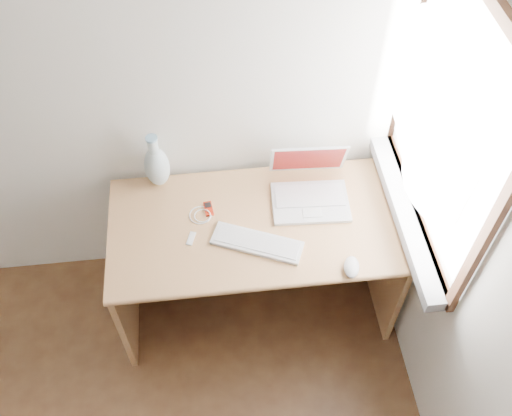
{
  "coord_description": "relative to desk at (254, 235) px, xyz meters",
  "views": [
    {
      "loc": [
        0.86,
        -0.18,
        2.78
      ],
      "look_at": [
        1.03,
        1.35,
        0.85
      ],
      "focal_mm": 40.0,
      "sensor_mm": 36.0,
      "label": 1
    }
  ],
  "objects": [
    {
      "name": "laptop",
      "position": [
        0.27,
        0.05,
        0.26
      ],
      "size": [
        0.37,
        0.31,
        0.24
      ],
      "rotation": [
        0.0,
        0.0,
        -0.06
      ],
      "color": "silver",
      "rests_on": "desk"
    },
    {
      "name": "external_keyboard",
      "position": [
        -0.01,
        -0.2,
        0.21
      ],
      "size": [
        0.42,
        0.27,
        0.02
      ],
      "rotation": [
        0.0,
        0.0,
        -0.4
      ],
      "color": "white",
      "rests_on": "desk"
    },
    {
      "name": "vase",
      "position": [
        -0.43,
        0.21,
        0.32
      ],
      "size": [
        0.12,
        0.12,
        0.3
      ],
      "color": "silver",
      "rests_on": "desk"
    },
    {
      "name": "mouse",
      "position": [
        0.38,
        -0.37,
        0.22
      ],
      "size": [
        0.09,
        0.12,
        0.04
      ],
      "primitive_type": "ellipsoid",
      "rotation": [
        0.0,
        0.0,
        -0.24
      ],
      "color": "silver",
      "rests_on": "desk"
    },
    {
      "name": "remote",
      "position": [
        -0.3,
        -0.14,
        0.2
      ],
      "size": [
        0.05,
        0.08,
        0.01
      ],
      "primitive_type": "cube",
      "rotation": [
        0.0,
        0.0,
        -0.33
      ],
      "color": "white",
      "rests_on": "desk"
    },
    {
      "name": "desk",
      "position": [
        0.0,
        0.0,
        0.0
      ],
      "size": [
        1.34,
        0.67,
        0.71
      ],
      "color": "tan",
      "rests_on": "floor"
    },
    {
      "name": "ipod",
      "position": [
        -0.21,
        0.02,
        0.21
      ],
      "size": [
        0.05,
        0.09,
        0.01
      ],
      "rotation": [
        0.0,
        0.0,
        0.11
      ],
      "color": "#A41E0B",
      "rests_on": "desk"
    },
    {
      "name": "cable_coil",
      "position": [
        -0.25,
        -0.01,
        0.2
      ],
      "size": [
        0.14,
        0.14,
        0.01
      ],
      "primitive_type": "torus",
      "rotation": [
        0.0,
        0.0,
        -0.42
      ],
      "color": "white",
      "rests_on": "desk"
    },
    {
      "name": "window",
      "position": [
        0.69,
        -0.16,
        0.77
      ],
      "size": [
        0.11,
        0.99,
        1.1
      ],
      "color": "white",
      "rests_on": "right_wall"
    }
  ]
}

